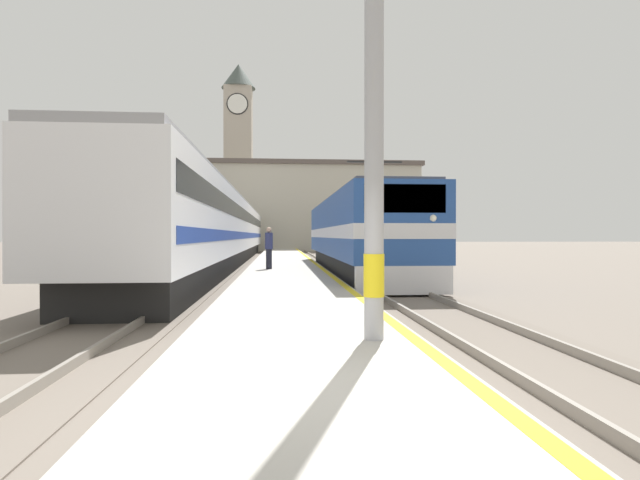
{
  "coord_description": "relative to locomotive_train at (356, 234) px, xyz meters",
  "views": [
    {
      "loc": [
        -0.31,
        -4.81,
        1.75
      ],
      "look_at": [
        1.73,
        19.93,
        1.52
      ],
      "focal_mm": 28.0,
      "sensor_mm": 36.0,
      "label": 1
    }
  ],
  "objects": [
    {
      "name": "locomotive_train",
      "position": [
        0.0,
        0.0,
        0.0
      ],
      "size": [
        2.92,
        17.92,
        4.48
      ],
      "color": "black",
      "rests_on": "ground"
    },
    {
      "name": "ground_plane",
      "position": [
        -3.19,
        12.32,
        -1.8
      ],
      "size": [
        200.0,
        200.0,
        0.0
      ],
      "primitive_type": "plane",
      "color": "#70665B"
    },
    {
      "name": "rail_track_far",
      "position": [
        -6.89,
        7.32,
        -1.77
      ],
      "size": [
        2.83,
        140.0,
        0.16
      ],
      "color": "#70665B",
      "rests_on": "ground"
    },
    {
      "name": "station_building",
      "position": [
        -0.71,
        36.74,
        3.28
      ],
      "size": [
        26.92,
        9.49,
        10.12
      ],
      "color": "#B7B2A3",
      "rests_on": "ground"
    },
    {
      "name": "rail_track_near",
      "position": [
        0.0,
        7.32,
        -1.77
      ],
      "size": [
        2.84,
        140.0,
        0.16
      ],
      "color": "#70665B",
      "rests_on": "ground"
    },
    {
      "name": "clock_tower",
      "position": [
        -9.11,
        47.79,
        11.8
      ],
      "size": [
        4.7,
        4.7,
        25.63
      ],
      "color": "#ADA393",
      "rests_on": "ground"
    },
    {
      "name": "catenary_mast",
      "position": [
        -2.11,
        -15.6,
        2.8
      ],
      "size": [
        2.48,
        0.29,
        8.71
      ],
      "color": "#9E9EA3",
      "rests_on": "platform"
    },
    {
      "name": "passenger_train",
      "position": [
        -6.89,
        8.78,
        0.33
      ],
      "size": [
        2.92,
        44.24,
        3.95
      ],
      "color": "black",
      "rests_on": "ground"
    },
    {
      "name": "platform",
      "position": [
        -3.19,
        7.32,
        -1.65
      ],
      "size": [
        3.47,
        140.0,
        0.3
      ],
      "color": "#ADA89E",
      "rests_on": "ground"
    },
    {
      "name": "person_on_platform",
      "position": [
        -3.94,
        -0.7,
        -0.55
      ],
      "size": [
        0.34,
        0.34,
        1.81
      ],
      "color": "#23232D",
      "rests_on": "platform"
    }
  ]
}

